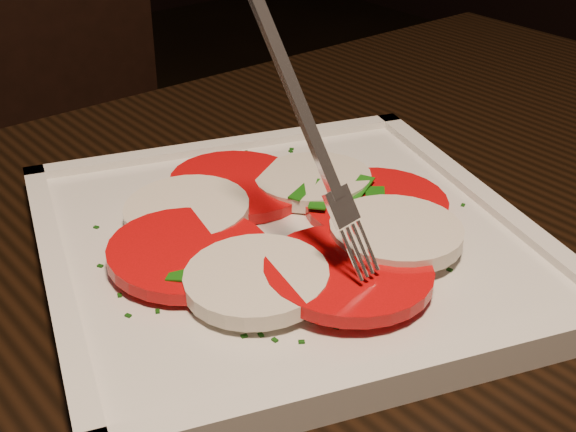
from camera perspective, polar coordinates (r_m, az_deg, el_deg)
The scene contains 4 objects.
chair at distance 1.29m, azimuth -16.31°, elevation 5.15°, with size 0.47×0.47×0.93m.
plate at distance 0.53m, azimuth 0.00°, elevation -2.11°, with size 0.31×0.31×0.01m, color silver.
caprese_salad at distance 0.53m, azimuth 0.02°, elevation -0.60°, with size 0.25×0.25×0.02m.
fork at distance 0.46m, azimuth 0.51°, elevation 6.29°, with size 0.04×0.09×0.15m, color white, non-canonical shape.
Camera 1 is at (-0.37, -0.48, 1.03)m, focal length 50.00 mm.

